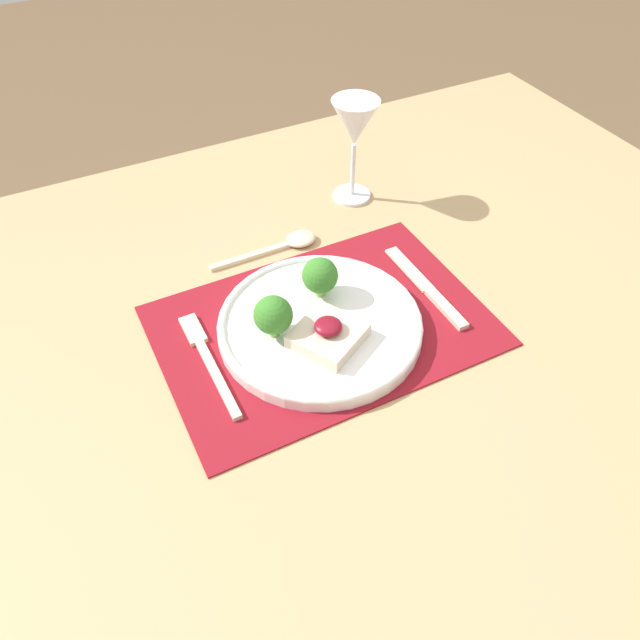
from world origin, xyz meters
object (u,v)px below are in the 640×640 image
object	(u,v)px
knife	(430,291)
fork	(206,356)
wine_glass_near	(355,128)
spoon	(289,243)
dinner_plate	(318,322)

from	to	relation	value
knife	fork	bearing A→B (deg)	175.37
wine_glass_near	knife	bearing A→B (deg)	-94.44
spoon	wine_glass_near	bearing A→B (deg)	23.02
fork	spoon	xyz separation A→B (m)	(0.20, 0.17, -0.00)
wine_glass_near	dinner_plate	bearing A→B (deg)	-127.08
fork	wine_glass_near	distance (m)	0.45
knife	wine_glass_near	xyz separation A→B (m)	(0.02, 0.27, 0.12)
spoon	fork	bearing A→B (deg)	-142.32
dinner_plate	wine_glass_near	size ratio (longest dim) A/B	1.58
dinner_plate	wine_glass_near	distance (m)	0.35
fork	knife	world-z (taller)	knife
spoon	wine_glass_near	size ratio (longest dim) A/B	1.01
knife	spoon	xyz separation A→B (m)	(-0.14, 0.20, -0.00)
dinner_plate	spoon	distance (m)	0.20
fork	spoon	bearing A→B (deg)	38.43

